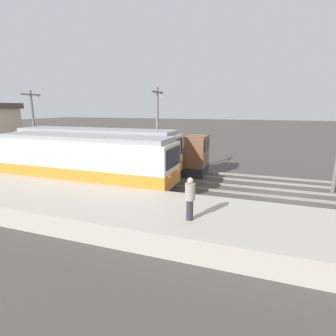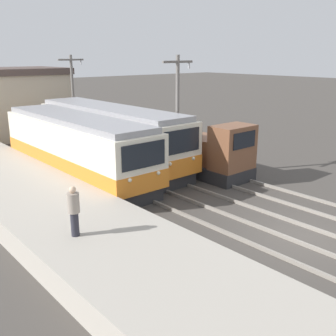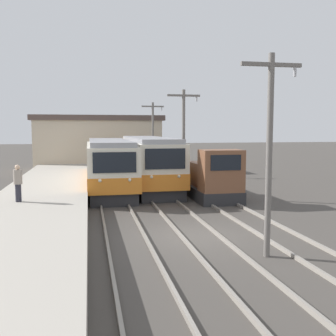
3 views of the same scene
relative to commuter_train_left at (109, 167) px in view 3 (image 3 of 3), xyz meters
The scene contains 13 objects.
ground_plane 12.29m from the commuter_train_left, 77.68° to the right, with size 200.00×200.00×0.00m, color #47423D.
platform_left 12.50m from the commuter_train_left, 107.05° to the right, with size 4.50×54.00×0.90m, color #ADA599.
track_left 12.00m from the commuter_train_left, 90.00° to the right, with size 1.54×60.00×0.14m.
track_center 12.32m from the commuter_train_left, 76.76° to the right, with size 1.54×60.00×0.14m.
track_right 13.33m from the commuter_train_left, 64.02° to the right, with size 1.54×60.00×0.14m.
commuter_train_left is the anchor object (origin of this frame).
commuter_train_center 3.00m from the commuter_train_left, 20.77° to the left, with size 2.84×12.67×3.55m.
shunting_locomotive 7.38m from the commuter_train_left, 38.07° to the right, with size 2.40×4.61×3.00m.
catenary_mast_near 15.46m from the commuter_train_left, 73.68° to the right, with size 2.00×0.20×6.46m.
catenary_mast_mid 5.73m from the commuter_train_left, 36.99° to the right, with size 2.00×0.20×6.46m.
catenary_mast_far 9.49m from the commuter_train_left, 62.36° to the left, with size 2.00×0.20×6.46m.
person_on_platform 9.13m from the commuter_train_left, 118.93° to the right, with size 0.38×0.38×1.66m.
station_building 14.15m from the commuter_train_left, 91.33° to the left, with size 12.60×6.30×5.45m.
Camera 3 is at (-3.91, -14.34, 4.12)m, focal length 42.00 mm.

